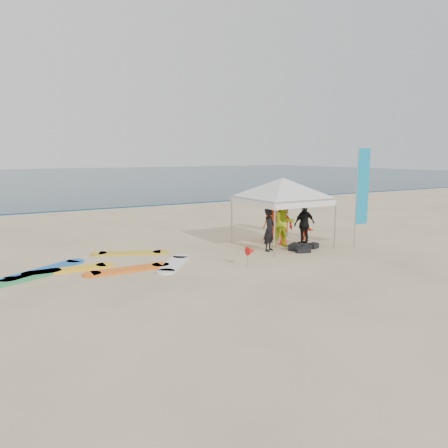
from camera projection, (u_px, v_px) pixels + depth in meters
name	position (u px, v px, depth m)	size (l,w,h in m)	color
ground	(263.00, 280.00, 12.04)	(120.00, 120.00, 0.00)	beige
ocean	(23.00, 178.00, 63.19)	(160.00, 84.00, 0.08)	#0C2633
shoreline_foam	(96.00, 209.00, 27.56)	(160.00, 1.20, 0.01)	silver
person_black_a	(269.00, 229.00, 15.61)	(0.57, 0.37, 1.57)	black
person_yellow	(284.00, 223.00, 16.26)	(0.88, 0.68, 1.80)	#B0C71C
person_orange_a	(283.00, 223.00, 16.78)	(1.05, 0.60, 1.62)	#FC3316
person_black_b	(304.00, 224.00, 16.70)	(0.94, 0.39, 1.61)	black
person_orange_b	(272.00, 221.00, 17.61)	(0.78, 0.51, 1.59)	#E34814
person_seated	(306.00, 230.00, 17.58)	(0.81, 0.26, 0.87)	#F55415
canopy_tent	(283.00, 178.00, 16.22)	(3.91, 3.91, 2.95)	#A5A5A8
feather_flag	(362.00, 188.00, 16.12)	(0.63, 0.04, 3.77)	#A5A5A8
marker_pennant	(251.00, 251.00, 13.46)	(0.28, 0.28, 0.64)	#A5A5A8
gear_pile	(302.00, 247.00, 15.87)	(1.29, 0.99, 0.22)	black
surfboard_spread	(95.00, 267.00, 13.34)	(6.10, 3.76, 0.07)	#289551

